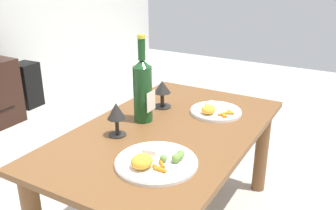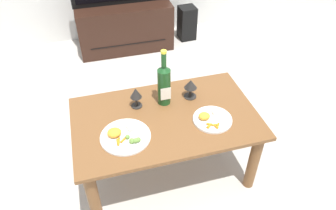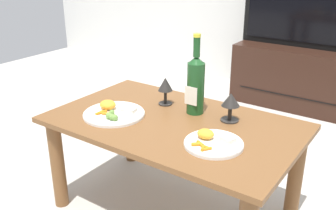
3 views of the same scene
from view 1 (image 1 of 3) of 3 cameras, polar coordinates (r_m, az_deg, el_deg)
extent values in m
cube|color=brown|center=(1.56, -0.08, -4.26)|extent=(1.15, 0.70, 0.03)
cylinder|color=brown|center=(2.00, 14.50, -6.87)|extent=(0.07, 0.07, 0.48)
cylinder|color=brown|center=(2.19, 0.07, -3.59)|extent=(0.07, 0.07, 0.48)
cube|color=black|center=(3.35, -21.30, 2.97)|extent=(0.19, 0.19, 0.38)
cylinder|color=#19471E|center=(1.60, -3.98, 1.70)|extent=(0.08, 0.08, 0.25)
cone|color=#19471E|center=(1.56, -4.11, 6.54)|extent=(0.08, 0.08, 0.04)
cylinder|color=#19471E|center=(1.54, -4.17, 8.72)|extent=(0.03, 0.03, 0.09)
cylinder|color=yellow|center=(1.53, -4.23, 10.70)|extent=(0.03, 0.03, 0.02)
cube|color=silver|center=(1.58, -2.67, 0.60)|extent=(0.07, 0.00, 0.09)
cylinder|color=black|center=(1.51, -7.93, -4.62)|extent=(0.07, 0.07, 0.01)
cylinder|color=black|center=(1.50, -8.00, -3.34)|extent=(0.02, 0.02, 0.07)
cone|color=black|center=(1.47, -8.14, -0.91)|extent=(0.07, 0.07, 0.07)
cylinder|color=black|center=(1.79, -0.90, -0.22)|extent=(0.08, 0.08, 0.01)
cylinder|color=black|center=(1.77, -0.91, 0.91)|extent=(0.02, 0.02, 0.07)
cone|color=black|center=(1.75, -0.92, 2.89)|extent=(0.08, 0.08, 0.06)
cylinder|color=white|center=(1.29, -1.83, -9.04)|extent=(0.29, 0.29, 0.01)
torus|color=white|center=(1.29, -1.84, -8.74)|extent=(0.29, 0.29, 0.01)
ellipsoid|color=orange|center=(1.25, -4.15, -8.83)|extent=(0.08, 0.07, 0.04)
cube|color=beige|center=(1.35, -2.58, -6.94)|extent=(0.07, 0.07, 0.02)
cylinder|color=orange|center=(1.26, -0.97, -9.27)|extent=(0.04, 0.04, 0.01)
cylinder|color=orange|center=(1.24, -1.52, -9.84)|extent=(0.02, 0.05, 0.01)
cylinder|color=orange|center=(1.23, -1.27, -10.12)|extent=(0.01, 0.05, 0.01)
sphere|color=olive|center=(1.28, 1.13, -8.39)|extent=(0.03, 0.03, 0.03)
sphere|color=olive|center=(1.28, 1.25, -8.37)|extent=(0.03, 0.03, 0.03)
sphere|color=olive|center=(1.28, -0.75, -8.39)|extent=(0.03, 0.03, 0.03)
sphere|color=olive|center=(1.29, 1.77, -8.06)|extent=(0.03, 0.03, 0.03)
sphere|color=olive|center=(1.30, 1.99, -7.72)|extent=(0.03, 0.03, 0.03)
cylinder|color=white|center=(1.73, 7.51, -1.08)|extent=(0.24, 0.24, 0.01)
torus|color=white|center=(1.73, 7.52, -0.84)|extent=(0.24, 0.24, 0.01)
ellipsoid|color=orange|center=(1.68, 6.35, -0.71)|extent=(0.07, 0.06, 0.04)
cube|color=beige|center=(1.77, 6.80, 0.11)|extent=(0.06, 0.06, 0.02)
cylinder|color=orange|center=(1.68, 8.42, -1.41)|extent=(0.04, 0.03, 0.01)
cylinder|color=orange|center=(1.66, 8.69, -1.62)|extent=(0.04, 0.03, 0.01)
cylinder|color=orange|center=(1.66, 8.89, -1.63)|extent=(0.04, 0.03, 0.01)
cylinder|color=orange|center=(1.70, 9.28, -1.16)|extent=(0.04, 0.01, 0.01)
cylinder|color=orange|center=(1.71, 9.72, -1.05)|extent=(0.03, 0.04, 0.01)
cylinder|color=orange|center=(1.69, 9.73, -1.26)|extent=(0.02, 0.04, 0.01)
camera|label=2|loc=(1.29, 84.48, 36.07)|focal=34.03mm
camera|label=3|loc=(2.22, 49.27, 16.23)|focal=41.06mm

